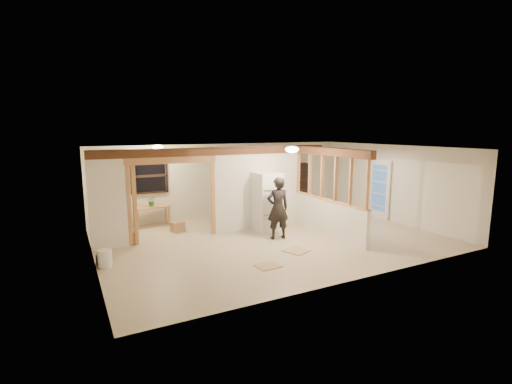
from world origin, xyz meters
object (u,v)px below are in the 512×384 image
woman (278,208)px  shop_vac (120,229)px  work_table (152,216)px  refrigerator (267,202)px  bookshelf (297,186)px

woman → shop_vac: 4.34m
work_table → shop_vac: size_ratio=1.63×
refrigerator → bookshelf: size_ratio=1.01×
woman → bookshelf: size_ratio=0.99×
refrigerator → work_table: refrigerator is taller
woman → work_table: size_ratio=1.66×
work_table → woman: bearing=-52.6°
woman → work_table: woman is taller
shop_vac → bookshelf: 6.70m
woman → shop_vac: (-3.88, 1.87, -0.54)m
work_table → bookshelf: 5.51m
woman → work_table: 4.05m
woman → shop_vac: woman is taller
work_table → shop_vac: bearing=-143.6°
woman → bookshelf: bookshelf is taller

